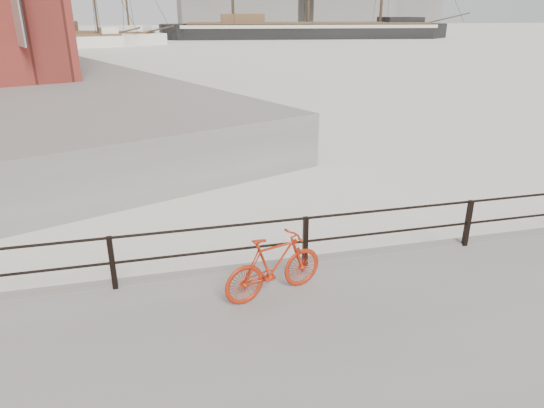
{
  "coord_description": "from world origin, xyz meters",
  "views": [
    {
      "loc": [
        -6.11,
        -8.0,
        4.9
      ],
      "look_at": [
        -3.74,
        1.5,
        1.0
      ],
      "focal_mm": 32.0,
      "sensor_mm": 36.0,
      "label": 1
    }
  ],
  "objects_px": {
    "barque_black": "(307,38)",
    "bicycle": "(274,266)",
    "schooner_mid": "(97,44)",
    "schooner_left": "(65,48)"
  },
  "relations": [
    {
      "from": "bicycle",
      "to": "barque_black",
      "type": "bearing_deg",
      "value": 54.85
    },
    {
      "from": "bicycle",
      "to": "schooner_mid",
      "type": "distance_m",
      "value": 80.98
    },
    {
      "from": "barque_black",
      "to": "schooner_left",
      "type": "height_order",
      "value": "barque_black"
    },
    {
      "from": "barque_black",
      "to": "schooner_mid",
      "type": "height_order",
      "value": "barque_black"
    },
    {
      "from": "bicycle",
      "to": "schooner_left",
      "type": "xyz_separation_m",
      "value": [
        -13.18,
        72.06,
        -0.91
      ]
    },
    {
      "from": "schooner_mid",
      "to": "schooner_left",
      "type": "distance_m",
      "value": 9.15
    },
    {
      "from": "bicycle",
      "to": "schooner_left",
      "type": "bearing_deg",
      "value": 83.48
    },
    {
      "from": "barque_black",
      "to": "bicycle",
      "type": "bearing_deg",
      "value": -100.81
    },
    {
      "from": "barque_black",
      "to": "schooner_mid",
      "type": "distance_m",
      "value": 39.66
    },
    {
      "from": "barque_black",
      "to": "schooner_mid",
      "type": "relative_size",
      "value": 2.52
    }
  ]
}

